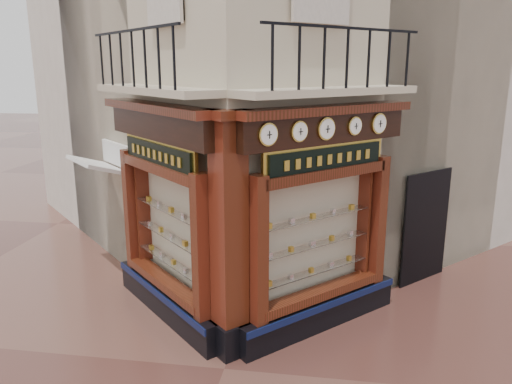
% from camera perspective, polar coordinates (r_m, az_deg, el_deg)
% --- Properties ---
extents(ground, '(80.00, 80.00, 0.00)m').
position_cam_1_polar(ground, '(8.28, -3.65, -19.52)').
color(ground, '#4F2C25').
rests_on(ground, ground).
extents(main_building, '(11.31, 11.31, 12.00)m').
position_cam_1_polar(main_building, '(13.05, 2.04, 20.35)').
color(main_building, '#BFB095').
rests_on(main_building, ground).
extents(neighbour_left, '(11.31, 11.31, 11.00)m').
position_cam_1_polar(neighbour_left, '(15.90, -6.19, 17.36)').
color(neighbour_left, beige).
rests_on(neighbour_left, ground).
extents(neighbour_right, '(11.31, 11.31, 11.00)m').
position_cam_1_polar(neighbour_right, '(15.41, 12.78, 17.21)').
color(neighbour_right, beige).
rests_on(neighbour_right, ground).
extents(shopfront_left, '(2.86, 2.86, 3.98)m').
position_cam_1_polar(shopfront_left, '(9.18, -10.37, -2.61)').
color(shopfront_left, black).
rests_on(shopfront_left, ground).
extents(shopfront_right, '(2.86, 2.86, 3.98)m').
position_cam_1_polar(shopfront_right, '(8.69, 7.49, -3.45)').
color(shopfront_right, black).
rests_on(shopfront_right, ground).
extents(corner_pilaster, '(0.85, 0.85, 3.98)m').
position_cam_1_polar(corner_pilaster, '(7.84, -3.10, -5.54)').
color(corner_pilaster, black).
rests_on(corner_pilaster, ground).
extents(balcony, '(5.94, 2.97, 1.03)m').
position_cam_1_polar(balcony, '(8.36, -1.90, 11.60)').
color(balcony, '#BFB095').
rests_on(balcony, ground).
extents(clock_a, '(0.28, 0.28, 0.35)m').
position_cam_1_polar(clock_a, '(7.35, 1.39, 6.59)').
color(clock_a, gold).
rests_on(clock_a, ground).
extents(clock_b, '(0.27, 0.27, 0.33)m').
position_cam_1_polar(clock_b, '(7.73, 4.96, 6.91)').
color(clock_b, gold).
rests_on(clock_b, ground).
extents(clock_c, '(0.29, 0.29, 0.37)m').
position_cam_1_polar(clock_c, '(8.11, 8.03, 7.17)').
color(clock_c, gold).
rests_on(clock_c, ground).
extents(clock_d, '(0.26, 0.26, 0.31)m').
position_cam_1_polar(clock_d, '(8.58, 11.22, 7.41)').
color(clock_d, gold).
rests_on(clock_d, ground).
extents(clock_e, '(0.29, 0.29, 0.36)m').
position_cam_1_polar(clock_e, '(9.04, 13.87, 7.60)').
color(clock_e, gold).
rests_on(clock_e, ground).
extents(awning, '(1.71, 1.71, 0.35)m').
position_cam_1_polar(awning, '(12.12, -16.81, -8.73)').
color(awning, silver).
rests_on(awning, ground).
extents(signboard_left, '(1.92, 1.92, 0.51)m').
position_cam_1_polar(signboard_left, '(8.89, -11.14, 4.25)').
color(signboard_left, gold).
rests_on(signboard_left, ground).
extents(signboard_right, '(1.92, 1.92, 0.51)m').
position_cam_1_polar(signboard_right, '(8.37, 8.10, 3.77)').
color(signboard_right, gold).
rests_on(signboard_right, ground).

